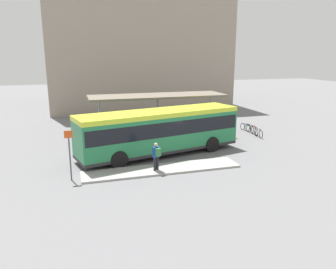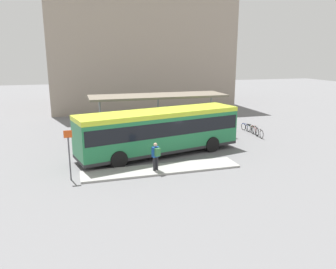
{
  "view_description": "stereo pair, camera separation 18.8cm",
  "coord_description": "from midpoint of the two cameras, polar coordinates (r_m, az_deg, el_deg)",
  "views": [
    {
      "loc": [
        -5.76,
        -20.86,
        6.72
      ],
      "look_at": [
        0.56,
        0.0,
        1.38
      ],
      "focal_mm": 35.0,
      "sensor_mm": 36.0,
      "label": 1
    },
    {
      "loc": [
        -5.58,
        -20.92,
        6.72
      ],
      "look_at": [
        0.56,
        0.0,
        1.38
      ],
      "focal_mm": 35.0,
      "sensor_mm": 36.0,
      "label": 2
    }
  ],
  "objects": [
    {
      "name": "pedestrian_waiting",
      "position": [
        18.97,
        -2.31,
        -3.55
      ],
      "size": [
        0.48,
        0.52,
        1.66
      ],
      "rotation": [
        0.0,
        0.0,
        1.94
      ],
      "color": "#232328",
      "rests_on": "curb_island"
    },
    {
      "name": "bicycle_green",
      "position": [
        29.69,
        13.99,
        1.0
      ],
      "size": [
        0.48,
        1.72,
        0.74
      ],
      "rotation": [
        0.0,
        0.0,
        -1.5
      ],
      "color": "black",
      "rests_on": "ground_plane"
    },
    {
      "name": "station_shelter",
      "position": [
        27.21,
        -2.03,
        6.6
      ],
      "size": [
        11.25,
        3.33,
        3.48
      ],
      "color": "#706656",
      "rests_on": "ground_plane"
    },
    {
      "name": "city_bus",
      "position": [
        22.2,
        -1.62,
        0.94
      ],
      "size": [
        11.61,
        5.11,
        3.06
      ],
      "rotation": [
        0.0,
        0.0,
        0.23
      ],
      "color": "#237A47",
      "rests_on": "ground_plane"
    },
    {
      "name": "platform_sign",
      "position": [
        18.44,
        -17.03,
        -3.11
      ],
      "size": [
        0.44,
        0.08,
        2.8
      ],
      "color": "#4C4C51",
      "rests_on": "ground_plane"
    },
    {
      "name": "bicycle_blue",
      "position": [
        30.32,
        13.19,
        1.24
      ],
      "size": [
        0.48,
        1.54,
        0.67
      ],
      "rotation": [
        0.0,
        0.0,
        1.69
      ],
      "color": "black",
      "rests_on": "ground_plane"
    },
    {
      "name": "curb_island",
      "position": [
        19.64,
        -1.28,
        -6.06
      ],
      "size": [
        9.45,
        1.8,
        0.12
      ],
      "color": "#9E9E99",
      "rests_on": "ground_plane"
    },
    {
      "name": "ground_plane",
      "position": [
        22.66,
        -1.61,
        -3.49
      ],
      "size": [
        120.0,
        120.0,
        0.0
      ],
      "primitive_type": "plane",
      "color": "slate"
    },
    {
      "name": "bicycle_red",
      "position": [
        28.99,
        14.57,
        0.68
      ],
      "size": [
        0.48,
        1.75,
        0.76
      ],
      "rotation": [
        0.0,
        0.0,
        1.4
      ],
      "color": "black",
      "rests_on": "ground_plane"
    },
    {
      "name": "bicycle_white",
      "position": [
        28.35,
        15.32,
        0.31
      ],
      "size": [
        0.48,
        1.67,
        0.73
      ],
      "rotation": [
        0.0,
        0.0,
        1.4
      ],
      "color": "black",
      "rests_on": "ground_plane"
    },
    {
      "name": "station_building",
      "position": [
        46.24,
        -6.01,
        15.07
      ],
      "size": [
        22.21,
        15.7,
        15.67
      ],
      "color": "gray",
      "rests_on": "ground_plane"
    }
  ]
}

